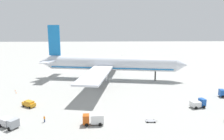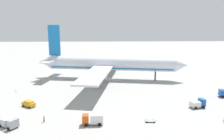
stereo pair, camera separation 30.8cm
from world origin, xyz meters
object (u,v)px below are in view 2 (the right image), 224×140
(service_truck_3, at_px, (198,103))
(ground_worker_2, at_px, (44,119))
(airliner, at_px, (108,64))
(service_truck_1, at_px, (93,119))
(baggage_cart_0, at_px, (150,121))
(traffic_cone_1, at_px, (16,93))
(service_truck_5, at_px, (8,122))
(service_van, at_px, (29,104))
(traffic_cone_0, at_px, (15,90))

(service_truck_3, distance_m, ground_worker_2, 46.87)
(airliner, relative_size, service_truck_3, 15.40)
(service_truck_1, distance_m, baggage_cart_0, 15.43)
(service_truck_3, xyz_separation_m, traffic_cone_1, (-64.00, 17.53, -1.08))
(service_truck_1, distance_m, service_truck_5, 21.53)
(baggage_cart_0, bearing_deg, service_van, 160.85)
(traffic_cone_0, relative_size, traffic_cone_1, 1.00)
(service_truck_1, xyz_separation_m, service_van, (-21.32, 13.73, -0.55))
(service_truck_5, height_order, baggage_cart_0, service_truck_5)
(service_truck_3, distance_m, traffic_cone_1, 66.37)
(service_truck_1, height_order, traffic_cone_1, service_truck_1)
(ground_worker_2, bearing_deg, baggage_cart_0, -2.23)
(service_truck_3, bearing_deg, service_truck_5, -168.41)
(service_truck_3, height_order, traffic_cone_0, service_truck_3)
(traffic_cone_0, xyz_separation_m, traffic_cone_1, (1.54, -2.93, 0.00))
(service_truck_1, bearing_deg, baggage_cart_0, 3.73)
(service_truck_5, relative_size, ground_worker_2, 3.39)
(service_truck_1, relative_size, traffic_cone_0, 9.99)
(service_truck_5, bearing_deg, traffic_cone_0, 109.55)
(service_truck_5, xyz_separation_m, baggage_cart_0, (36.87, 1.43, -1.09))
(service_truck_5, height_order, traffic_cone_0, service_truck_5)
(service_truck_3, relative_size, traffic_cone_1, 9.11)
(traffic_cone_1, bearing_deg, ground_worker_2, -55.53)
(service_truck_3, height_order, service_truck_5, service_truck_3)
(airliner, relative_size, traffic_cone_0, 140.37)
(service_truck_5, xyz_separation_m, traffic_cone_0, (-11.22, 31.59, -1.08))
(traffic_cone_0, bearing_deg, service_truck_3, -17.34)
(service_van, bearing_deg, service_truck_3, -3.20)
(service_truck_3, relative_size, ground_worker_2, 2.83)
(baggage_cart_0, bearing_deg, traffic_cone_1, 149.67)
(traffic_cone_0, bearing_deg, baggage_cart_0, -32.10)
(service_truck_3, xyz_separation_m, traffic_cone_0, (-65.54, 20.46, -1.08))
(service_truck_5, bearing_deg, service_truck_1, 1.14)
(service_truck_3, bearing_deg, service_truck_1, -161.92)
(service_truck_1, height_order, ground_worker_2, service_truck_1)
(traffic_cone_1, bearing_deg, airliner, 31.19)
(ground_worker_2, bearing_deg, service_truck_3, 10.57)
(airliner, distance_m, traffic_cone_1, 43.38)
(traffic_cone_0, height_order, traffic_cone_1, same)
(ground_worker_2, bearing_deg, traffic_cone_1, 124.47)
(service_van, bearing_deg, ground_worker_2, -55.28)
(service_truck_5, bearing_deg, baggage_cart_0, 2.21)
(service_van, xyz_separation_m, traffic_cone_0, (-11.42, 17.44, -0.76))
(airliner, xyz_separation_m, service_truck_1, (-5.35, -50.37, -6.13))
(service_truck_5, relative_size, traffic_cone_1, 10.92)
(service_truck_5, distance_m, traffic_cone_0, 33.54)
(airliner, xyz_separation_m, ground_worker_2, (-18.62, -48.25, -6.81))
(service_truck_3, xyz_separation_m, baggage_cart_0, (-17.45, -9.71, -1.09))
(traffic_cone_1, bearing_deg, service_truck_5, -71.33)
(service_truck_1, relative_size, ground_worker_2, 3.10)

